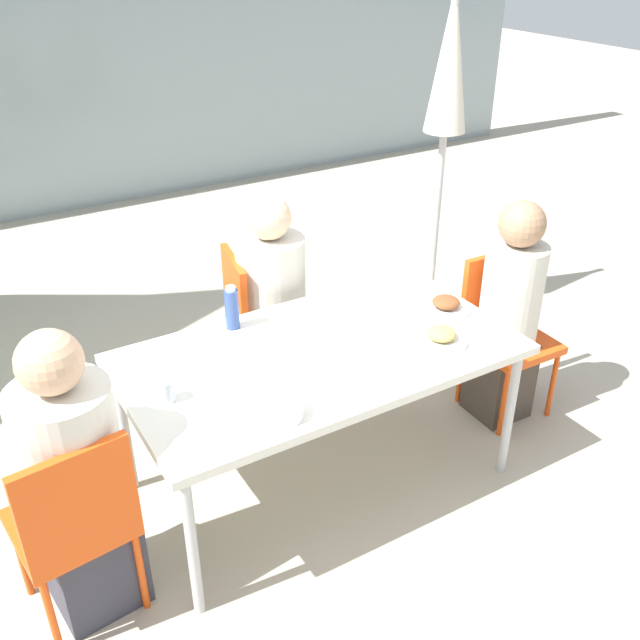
{
  "coord_description": "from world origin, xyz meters",
  "views": [
    {
      "loc": [
        -1.34,
        -2.24,
        2.35
      ],
      "look_at": [
        0.0,
        0.0,
        0.87
      ],
      "focal_mm": 40.0,
      "sensor_mm": 36.0,
      "label": 1
    }
  ],
  "objects_px": {
    "chair_far": "(255,317)",
    "chair_left": "(75,519)",
    "bottle": "(232,308)",
    "salad_bowl": "(281,410)",
    "person_left": "(77,485)",
    "closed_umbrella": "(447,96)",
    "drinking_cup": "(166,391)",
    "person_far": "(272,309)",
    "person_right": "(508,317)",
    "chair_right": "(503,323)"
  },
  "relations": [
    {
      "from": "chair_far",
      "to": "person_far",
      "type": "bearing_deg",
      "value": 58.12
    },
    {
      "from": "person_left",
      "to": "bottle",
      "type": "height_order",
      "value": "person_left"
    },
    {
      "from": "person_right",
      "to": "bottle",
      "type": "relative_size",
      "value": 5.81
    },
    {
      "from": "chair_right",
      "to": "salad_bowl",
      "type": "relative_size",
      "value": 5.01
    },
    {
      "from": "person_left",
      "to": "drinking_cup",
      "type": "xyz_separation_m",
      "value": [
        0.4,
        0.11,
        0.2
      ]
    },
    {
      "from": "salad_bowl",
      "to": "person_left",
      "type": "bearing_deg",
      "value": 164.94
    },
    {
      "from": "person_left",
      "to": "person_far",
      "type": "relative_size",
      "value": 1.02
    },
    {
      "from": "person_left",
      "to": "chair_far",
      "type": "bearing_deg",
      "value": 31.35
    },
    {
      "from": "person_left",
      "to": "salad_bowl",
      "type": "xyz_separation_m",
      "value": [
        0.74,
        -0.2,
        0.18
      ]
    },
    {
      "from": "closed_umbrella",
      "to": "bottle",
      "type": "xyz_separation_m",
      "value": [
        -1.7,
        -0.64,
        -0.62
      ]
    },
    {
      "from": "person_left",
      "to": "person_right",
      "type": "height_order",
      "value": "person_left"
    },
    {
      "from": "chair_far",
      "to": "chair_left",
      "type": "bearing_deg",
      "value": -39.98
    },
    {
      "from": "salad_bowl",
      "to": "drinking_cup",
      "type": "bearing_deg",
      "value": 137.19
    },
    {
      "from": "chair_right",
      "to": "bottle",
      "type": "xyz_separation_m",
      "value": [
        -1.39,
        0.32,
        0.32
      ]
    },
    {
      "from": "chair_left",
      "to": "closed_umbrella",
      "type": "distance_m",
      "value": 3.02
    },
    {
      "from": "chair_left",
      "to": "chair_far",
      "type": "relative_size",
      "value": 1.0
    },
    {
      "from": "chair_left",
      "to": "person_right",
      "type": "height_order",
      "value": "person_right"
    },
    {
      "from": "person_left",
      "to": "drinking_cup",
      "type": "bearing_deg",
      "value": 9.12
    },
    {
      "from": "person_far",
      "to": "drinking_cup",
      "type": "height_order",
      "value": "person_far"
    },
    {
      "from": "bottle",
      "to": "salad_bowl",
      "type": "distance_m",
      "value": 0.71
    },
    {
      "from": "person_right",
      "to": "chair_far",
      "type": "bearing_deg",
      "value": -36.46
    },
    {
      "from": "chair_left",
      "to": "chair_right",
      "type": "height_order",
      "value": "same"
    },
    {
      "from": "drinking_cup",
      "to": "chair_far",
      "type": "bearing_deg",
      "value": 46.18
    },
    {
      "from": "chair_left",
      "to": "closed_umbrella",
      "type": "xyz_separation_m",
      "value": [
        2.6,
        1.22,
        0.95
      ]
    },
    {
      "from": "chair_left",
      "to": "salad_bowl",
      "type": "bearing_deg",
      "value": -14.8
    },
    {
      "from": "person_far",
      "to": "bottle",
      "type": "height_order",
      "value": "person_far"
    },
    {
      "from": "bottle",
      "to": "drinking_cup",
      "type": "height_order",
      "value": "bottle"
    },
    {
      "from": "chair_far",
      "to": "chair_right",
      "type": "bearing_deg",
      "value": 66.79
    },
    {
      "from": "chair_left",
      "to": "chair_right",
      "type": "xyz_separation_m",
      "value": [
        2.29,
        0.26,
        0.0
      ]
    },
    {
      "from": "chair_far",
      "to": "drinking_cup",
      "type": "xyz_separation_m",
      "value": [
        -0.76,
        -0.79,
        0.27
      ]
    },
    {
      "from": "chair_left",
      "to": "salad_bowl",
      "type": "xyz_separation_m",
      "value": [
        0.78,
        -0.11,
        0.25
      ]
    },
    {
      "from": "chair_right",
      "to": "bottle",
      "type": "relative_size",
      "value": 4.14
    },
    {
      "from": "person_left",
      "to": "bottle",
      "type": "distance_m",
      "value": 1.02
    },
    {
      "from": "person_left",
      "to": "bottle",
      "type": "relative_size",
      "value": 5.83
    },
    {
      "from": "person_far",
      "to": "salad_bowl",
      "type": "bearing_deg",
      "value": -14.91
    },
    {
      "from": "chair_right",
      "to": "drinking_cup",
      "type": "bearing_deg",
      "value": 3.46
    },
    {
      "from": "chair_left",
      "to": "person_left",
      "type": "bearing_deg",
      "value": 58.12
    },
    {
      "from": "chair_far",
      "to": "bottle",
      "type": "height_order",
      "value": "bottle"
    },
    {
      "from": "chair_right",
      "to": "person_right",
      "type": "bearing_deg",
      "value": 58.12
    },
    {
      "from": "chair_right",
      "to": "bottle",
      "type": "distance_m",
      "value": 1.46
    },
    {
      "from": "person_far",
      "to": "closed_umbrella",
      "type": "distance_m",
      "value": 1.63
    },
    {
      "from": "chair_far",
      "to": "salad_bowl",
      "type": "relative_size",
      "value": 5.01
    },
    {
      "from": "chair_right",
      "to": "chair_far",
      "type": "xyz_separation_m",
      "value": [
        -1.09,
        0.73,
        0.0
      ]
    },
    {
      "from": "person_far",
      "to": "chair_left",
      "type": "bearing_deg",
      "value": -43.4
    },
    {
      "from": "chair_far",
      "to": "drinking_cup",
      "type": "relative_size",
      "value": 9.1
    },
    {
      "from": "person_left",
      "to": "closed_umbrella",
      "type": "distance_m",
      "value": 2.93
    },
    {
      "from": "person_right",
      "to": "person_far",
      "type": "xyz_separation_m",
      "value": [
        -0.96,
        0.74,
        -0.03
      ]
    },
    {
      "from": "bottle",
      "to": "drinking_cup",
      "type": "relative_size",
      "value": 2.2
    },
    {
      "from": "person_left",
      "to": "closed_umbrella",
      "type": "relative_size",
      "value": 0.58
    },
    {
      "from": "chair_left",
      "to": "drinking_cup",
      "type": "distance_m",
      "value": 0.56
    }
  ]
}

